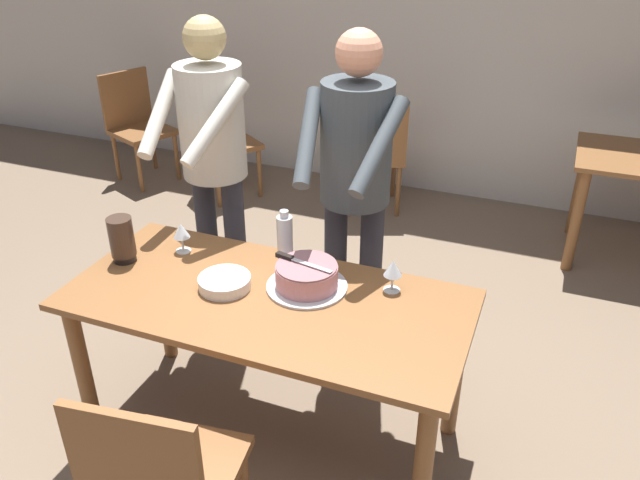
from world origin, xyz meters
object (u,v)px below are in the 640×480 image
(wine_glass_near, at_px, (181,231))
(person_standing_beside, at_px, (213,152))
(main_dining_table, at_px, (268,320))
(chair_near_side, at_px, (162,479))
(hurricane_lamp, at_px, (122,239))
(wine_glass_far, at_px, (393,269))
(background_chair_1, at_px, (218,139))
(background_chair_2, at_px, (375,151))
(plate_stack, at_px, (224,283))
(background_chair_0, at_px, (137,123))
(person_cutting_cake, at_px, (355,176))
(water_bottle, at_px, (285,238))
(cake_on_platter, at_px, (307,277))
(cake_knife, at_px, (292,259))

(wine_glass_near, bearing_deg, person_standing_beside, 98.13)
(main_dining_table, xyz_separation_m, chair_near_side, (-0.03, -0.76, -0.14))
(hurricane_lamp, bearing_deg, wine_glass_far, 9.72)
(background_chair_1, bearing_deg, background_chair_2, 9.38)
(plate_stack, relative_size, background_chair_0, 0.24)
(person_cutting_cake, bearing_deg, main_dining_table, -105.85)
(water_bottle, distance_m, background_chair_2, 2.16)
(hurricane_lamp, distance_m, person_standing_beside, 0.65)
(chair_near_side, bearing_deg, person_standing_beside, 111.58)
(hurricane_lamp, relative_size, person_standing_beside, 0.12)
(background_chair_1, bearing_deg, cake_on_platter, -52.01)
(cake_knife, bearing_deg, background_chair_2, 98.28)
(person_cutting_cake, xyz_separation_m, background_chair_2, (-0.44, 1.81, -0.58))
(hurricane_lamp, xyz_separation_m, background_chair_2, (0.44, 2.37, -0.37))
(cake_on_platter, height_order, background_chair_1, background_chair_1)
(hurricane_lamp, bearing_deg, background_chair_2, 79.42)
(wine_glass_far, bearing_deg, wine_glass_near, -177.91)
(water_bottle, bearing_deg, cake_on_platter, -44.01)
(wine_glass_far, distance_m, water_bottle, 0.51)
(cake_knife, height_order, water_bottle, water_bottle)
(wine_glass_far, xyz_separation_m, background_chair_2, (-0.74, 2.17, -0.36))
(background_chair_1, distance_m, background_chair_2, 1.24)
(wine_glass_near, distance_m, background_chair_0, 2.79)
(main_dining_table, relative_size, chair_near_side, 1.84)
(chair_near_side, distance_m, background_chair_2, 3.18)
(plate_stack, bearing_deg, background_chair_2, 91.94)
(person_cutting_cake, height_order, chair_near_side, person_cutting_cake)
(plate_stack, xyz_separation_m, wine_glass_far, (0.65, 0.24, 0.08))
(water_bottle, height_order, hurricane_lamp, water_bottle)
(plate_stack, distance_m, background_chair_1, 2.58)
(cake_knife, relative_size, water_bottle, 1.08)
(wine_glass_far, bearing_deg, chair_near_side, -116.35)
(wine_glass_far, bearing_deg, hurricane_lamp, -170.28)
(cake_on_platter, bearing_deg, wine_glass_near, 173.43)
(water_bottle, bearing_deg, plate_stack, -116.51)
(background_chair_1, bearing_deg, person_cutting_cake, -43.99)
(cake_knife, height_order, person_cutting_cake, person_cutting_cake)
(wine_glass_near, bearing_deg, main_dining_table, -20.98)
(plate_stack, relative_size, wine_glass_far, 1.53)
(wine_glass_far, height_order, chair_near_side, chair_near_side)
(main_dining_table, bearing_deg, hurricane_lamp, 177.40)
(main_dining_table, distance_m, chair_near_side, 0.77)
(background_chair_2, bearing_deg, person_cutting_cake, -76.27)
(cake_knife, xyz_separation_m, background_chair_0, (-2.38, 2.16, -0.37))
(plate_stack, height_order, wine_glass_far, wine_glass_far)
(wine_glass_far, distance_m, background_chair_0, 3.48)
(cake_knife, bearing_deg, person_cutting_cake, 76.11)
(chair_near_side, bearing_deg, person_cutting_cake, 81.60)
(wine_glass_near, distance_m, wine_glass_far, 0.98)
(hurricane_lamp, height_order, person_standing_beside, person_standing_beside)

